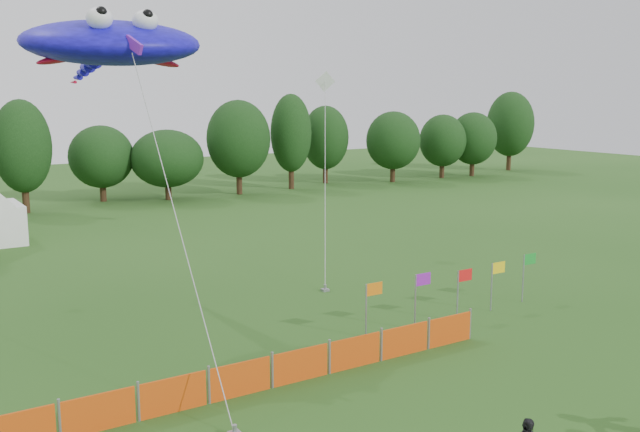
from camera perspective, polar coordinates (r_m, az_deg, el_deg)
treeline at (r=56.64m, az=-20.28°, el=4.79°), size 104.57×8.78×8.36m
barrier_fence at (r=20.91m, az=-6.42°, el=-12.85°), size 17.90×0.06×1.00m
flag_row at (r=27.73m, az=10.93°, el=-5.40°), size 8.73×0.44×2.06m
stingray_kite at (r=27.82m, az=-16.50°, el=13.05°), size 7.20×19.49×11.46m
small_kite_white at (r=36.96m, az=0.41°, el=6.35°), size 6.09×8.62×9.75m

